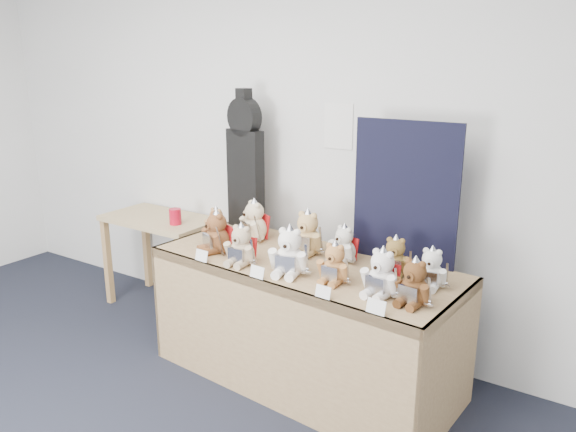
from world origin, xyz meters
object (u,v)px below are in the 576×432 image
Objects in this scene: teddy_back_centre_right at (343,245)px; teddy_back_far_left at (216,223)px; red_cup at (175,217)px; teddy_front_centre at (289,254)px; teddy_back_left at (254,222)px; teddy_back_centre_left at (307,235)px; teddy_front_far_right at (382,275)px; display_table at (297,291)px; side_table at (160,232)px; teddy_front_far_left at (216,234)px; guitar_case at (245,161)px; teddy_front_left at (241,247)px; teddy_front_end at (414,284)px; teddy_front_right at (334,265)px; teddy_back_right at (395,258)px.

teddy_back_centre_right reaches higher than teddy_back_far_left.
teddy_front_centre reaches higher than red_cup.
teddy_back_centre_left is at bearing 21.52° from teddy_back_left.
teddy_front_centre is 0.56m from teddy_front_far_right.
display_table is at bearing -13.52° from red_cup.
teddy_front_far_left is (0.97, -0.46, 0.28)m from side_table.
teddy_back_left is 0.45m from teddy_back_centre_left.
side_table is 4.16× the size of teddy_back_far_left.
side_table is 0.93× the size of guitar_case.
teddy_front_left reaches higher than red_cup.
teddy_front_end is (1.49, -0.60, -0.37)m from guitar_case.
teddy_front_right is 0.49m from teddy_back_centre_left.
teddy_front_end is (0.77, -0.15, 0.28)m from display_table.
teddy_back_centre_left is (-0.65, 0.34, 0.01)m from teddy_front_far_right.
teddy_back_centre_left is (0.66, -0.25, -0.36)m from guitar_case.
teddy_front_left is 0.60m from teddy_front_right.
side_table is 1.76m from teddy_back_centre_right.
side_table is 0.81m from teddy_back_far_left.
guitar_case reaches higher than teddy_back_centre_right.
red_cup is 0.40× the size of teddy_back_left.
side_table is at bearing 163.96° from teddy_front_right.
teddy_back_centre_left is (0.23, 0.37, 0.01)m from teddy_front_left.
guitar_case is at bearing 157.88° from teddy_back_centre_left.
teddy_back_left reaches higher than teddy_front_far_left.
red_cup is 1.49m from teddy_back_centre_right.
teddy_back_far_left is (0.75, -0.19, 0.25)m from side_table.
teddy_front_right reaches higher than teddy_back_centre_right.
teddy_back_far_left is (-0.82, 0.34, -0.04)m from teddy_front_centre.
teddy_front_right is (1.03, -0.57, -0.38)m from guitar_case.
teddy_back_far_left is at bearing -140.84° from teddy_back_left.
teddy_back_right is (0.60, -0.04, -0.02)m from teddy_back_centre_left.
red_cup is 1.10m from teddy_front_left.
teddy_front_far_right is (0.56, 0.01, -0.01)m from teddy_front_centre.
display_table is 2.14× the size of side_table.
guitar_case is 0.47m from teddy_back_left.
teddy_front_centre is 1.23× the size of teddy_front_right.
teddy_back_centre_left reaches higher than teddy_front_end.
teddy_back_centre_right is at bearing 146.87° from teddy_front_far_right.
teddy_front_end is at bearing -11.89° from teddy_front_centre.
teddy_front_far_right is at bearing -13.75° from guitar_case.
side_table is at bearing 149.49° from teddy_front_centre.
teddy_front_centre is (0.04, -0.15, 0.29)m from display_table.
teddy_back_centre_left is 0.60m from teddy_back_right.
display_table is 1.98× the size of guitar_case.
teddy_front_far_left is at bearing -175.43° from teddy_front_far_right.
teddy_back_far_left is (-1.56, 0.34, -0.02)m from teddy_front_end.
teddy_front_centre reaches higher than teddy_front_right.
teddy_back_centre_right is (0.49, 0.37, -0.01)m from teddy_front_left.
teddy_front_far_left is 0.28m from teddy_front_left.
teddy_front_far_left is (-0.56, -0.07, 0.29)m from display_table.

